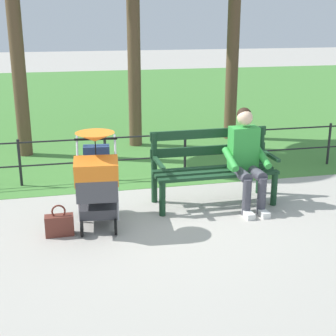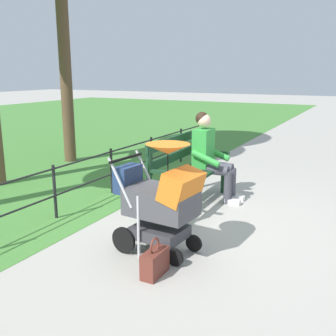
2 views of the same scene
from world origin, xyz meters
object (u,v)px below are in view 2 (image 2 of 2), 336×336
park_bench (185,168)px  stroller (162,198)px  handbag (155,262)px  person_on_bench (210,154)px

park_bench → stroller: bearing=16.4°
park_bench → handbag: 2.14m
stroller → person_on_bench: bearing=-173.1°
stroller → handbag: 0.68m
person_on_bench → handbag: bearing=9.6°
person_on_bench → stroller: bearing=6.9°
park_bench → person_on_bench: (-0.38, 0.22, 0.15)m
person_on_bench → handbag: (2.38, 0.40, -0.55)m
park_bench → stroller: stroller is taller
park_bench → stroller: size_ratio=1.40×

